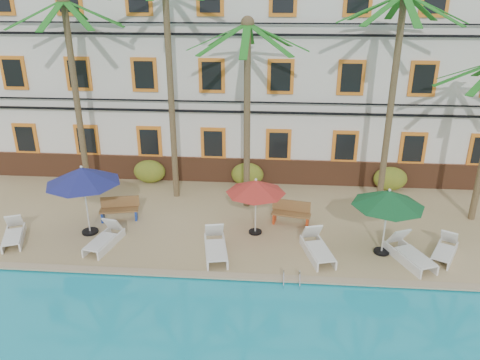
# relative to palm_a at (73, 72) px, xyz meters

# --- Properties ---
(ground) EXTENTS (100.00, 100.00, 0.00)m
(ground) POSITION_rel_palm_a_xyz_m (6.90, -5.08, -5.64)
(ground) COLOR #384C23
(ground) RESTS_ON ground
(pool_deck) EXTENTS (30.00, 12.00, 0.25)m
(pool_deck) POSITION_rel_palm_a_xyz_m (6.90, -0.08, -5.51)
(pool_deck) COLOR tan
(pool_deck) RESTS_ON ground
(pool_coping) EXTENTS (30.00, 0.35, 0.06)m
(pool_coping) POSITION_rel_palm_a_xyz_m (6.90, -5.98, -5.36)
(pool_coping) COLOR tan
(pool_coping) RESTS_ON pool_deck
(hotel_building) EXTENTS (25.40, 6.44, 10.22)m
(hotel_building) POSITION_rel_palm_a_xyz_m (6.90, 4.90, -0.26)
(hotel_building) COLOR silver
(hotel_building) RESTS_ON pool_deck
(palm_a) EXTENTS (4.60, 4.60, 8.39)m
(palm_a) POSITION_rel_palm_a_xyz_m (0.00, 0.00, 0.00)
(palm_a) COLOR brown
(palm_a) RESTS_ON pool_deck
(palm_b) EXTENTS (4.60, 4.60, 9.42)m
(palm_b) POSITION_rel_palm_a_xyz_m (3.95, 0.10, 0.58)
(palm_b) COLOR brown
(palm_b) RESTS_ON pool_deck
(palm_c) EXTENTS (4.60, 4.60, 7.63)m
(palm_c) POSITION_rel_palm_a_xyz_m (7.12, -0.62, -0.44)
(palm_c) COLOR brown
(palm_c) RESTS_ON pool_deck
(palm_d) EXTENTS (4.60, 4.60, 8.64)m
(palm_d) POSITION_rel_palm_a_xyz_m (12.60, -0.64, 0.14)
(palm_d) COLOR brown
(palm_d) RESTS_ON pool_deck
(shrub_left) EXTENTS (1.50, 0.90, 1.10)m
(shrub_left) POSITION_rel_palm_a_xyz_m (2.39, 1.52, -4.84)
(shrub_left) COLOR #205E1A
(shrub_left) RESTS_ON pool_deck
(shrub_mid) EXTENTS (1.50, 0.90, 1.10)m
(shrub_mid) POSITION_rel_palm_a_xyz_m (7.01, 1.52, -4.84)
(shrub_mid) COLOR #205E1A
(shrub_mid) RESTS_ON pool_deck
(shrub_right) EXTENTS (1.50, 0.90, 1.10)m
(shrub_right) POSITION_rel_palm_a_xyz_m (13.50, 1.52, -4.84)
(shrub_right) COLOR #205E1A
(shrub_right) RESTS_ON pool_deck
(umbrella_blue) EXTENTS (2.71, 2.71, 2.71)m
(umbrella_blue) POSITION_rel_palm_a_xyz_m (1.40, -3.50, -3.07)
(umbrella_blue) COLOR black
(umbrella_blue) RESTS_ON pool_deck
(umbrella_red) EXTENTS (2.21, 2.21, 2.22)m
(umbrella_red) POSITION_rel_palm_a_xyz_m (7.61, -3.00, -3.50)
(umbrella_red) COLOR black
(umbrella_red) RESTS_ON pool_deck
(umbrella_green) EXTENTS (2.44, 2.44, 2.44)m
(umbrella_green) POSITION_rel_palm_a_xyz_m (12.08, -4.08, -3.31)
(umbrella_green) COLOR black
(umbrella_green) RESTS_ON pool_deck
(lounger_a) EXTENTS (1.25, 1.88, 0.84)m
(lounger_a) POSITION_rel_palm_a_xyz_m (-1.14, -4.30, -5.11)
(lounger_a) COLOR white
(lounger_a) RESTS_ON pool_deck
(lounger_b) EXTENTS (1.01, 1.93, 0.87)m
(lounger_b) POSITION_rel_palm_a_xyz_m (2.30, -4.39, -5.10)
(lounger_b) COLOR white
(lounger_b) RESTS_ON pool_deck
(lounger_c) EXTENTS (1.08, 2.09, 0.94)m
(lounger_c) POSITION_rel_palm_a_xyz_m (6.32, -4.64, -5.08)
(lounger_c) COLOR white
(lounger_c) RESTS_ON pool_deck
(lounger_d) EXTENTS (1.17, 2.07, 0.92)m
(lounger_d) POSITION_rel_palm_a_xyz_m (9.81, -4.43, -5.09)
(lounger_d) COLOR white
(lounger_d) RESTS_ON pool_deck
(lounger_e) EXTENTS (1.45, 2.12, 0.95)m
(lounger_e) POSITION_rel_palm_a_xyz_m (12.87, -4.55, -5.08)
(lounger_e) COLOR white
(lounger_e) RESTS_ON pool_deck
(lounger_f) EXTENTS (1.34, 1.78, 0.80)m
(lounger_f) POSITION_rel_palm_a_xyz_m (14.17, -4.17, -5.12)
(lounger_f) COLOR white
(lounger_f) RESTS_ON pool_deck
(bench_left) EXTENTS (1.57, 0.79, 0.93)m
(bench_left) POSITION_rel_palm_a_xyz_m (2.16, -2.30, -4.92)
(bench_left) COLOR olive
(bench_left) RESTS_ON pool_deck
(bench_right) EXTENTS (1.56, 0.76, 0.93)m
(bench_right) POSITION_rel_palm_a_xyz_m (8.98, -2.12, -4.92)
(bench_right) COLOR olive
(bench_right) RESTS_ON pool_deck
(pool_ladder) EXTENTS (0.54, 0.74, 0.74)m
(pool_ladder) POSITION_rel_palm_a_xyz_m (8.90, -6.08, -5.39)
(pool_ladder) COLOR silver
(pool_ladder) RESTS_ON ground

